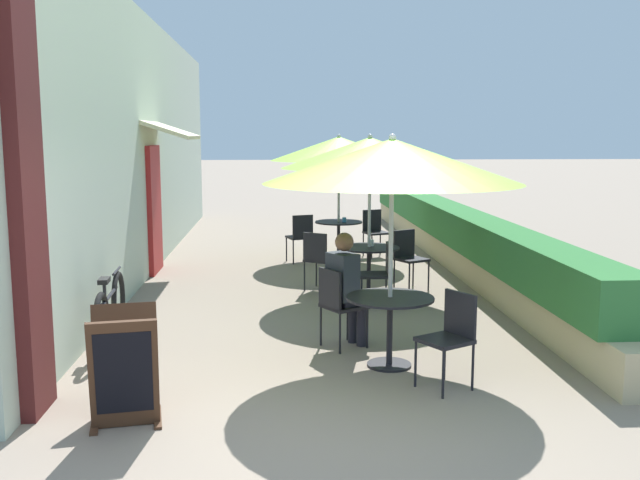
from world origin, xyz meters
name	(u,v)px	position (x,y,z in m)	size (l,w,h in m)	color
ground_plane	(329,433)	(0.00, 0.00, 0.00)	(120.00, 120.00, 0.00)	gray
cafe_facade_wall	(149,146)	(-2.54, 7.31, 2.09)	(0.98, 14.88, 4.20)	#B2C1AD
planter_hedge	(450,232)	(2.75, 7.34, 0.54)	(0.60, 13.88, 1.01)	tan
patio_table_near	(390,313)	(0.72, 1.57, 0.54)	(0.87, 0.87, 0.70)	black
patio_umbrella_near	(392,161)	(0.72, 1.57, 2.03)	(2.49, 2.49, 2.29)	#B7B7BC
cafe_chair_near_left	(338,301)	(0.27, 2.20, 0.52)	(0.55, 0.55, 0.87)	black
seated_patron_near_left	(347,284)	(0.36, 2.26, 0.69)	(0.51, 0.48, 1.25)	#23232D
cafe_chair_near_right	(451,332)	(1.18, 0.94, 0.52)	(0.55, 0.55, 0.87)	black
patio_table_mid	(369,258)	(0.93, 4.70, 0.54)	(0.87, 0.87, 0.70)	black
patio_umbrella_mid	(370,153)	(0.93, 4.70, 2.03)	(2.49, 2.49, 2.29)	#B7B7BC
cafe_chair_mid_left	(319,256)	(0.23, 5.05, 0.52)	(0.55, 0.55, 0.87)	black
cafe_chair_mid_right	(380,270)	(0.97, 3.93, 0.52)	(0.42, 0.42, 0.87)	black
cafe_chair_mid_back	(408,254)	(1.58, 5.13, 0.52)	(0.54, 0.54, 0.87)	black
coffee_cup_mid	(371,243)	(0.97, 4.79, 0.75)	(0.07, 0.07, 0.09)	white
patio_table_far	(339,230)	(0.77, 7.70, 0.54)	(0.87, 0.87, 0.70)	black
patio_umbrella_far	(339,149)	(0.77, 7.70, 2.03)	(2.49, 2.49, 2.29)	#B7B7BC
cafe_chair_far_left	(301,234)	(0.06, 7.38, 0.52)	(0.51, 0.51, 0.87)	black
cafe_chair_far_right	(374,229)	(1.47, 8.02, 0.52)	(0.51, 0.51, 0.87)	black
coffee_cup_far	(344,220)	(0.86, 7.56, 0.75)	(0.07, 0.07, 0.09)	teal
bicycle_leaning	(110,311)	(-2.20, 2.50, 0.37)	(0.17, 1.81, 0.80)	black
menu_board	(125,368)	(-1.60, 0.33, 0.44)	(0.62, 0.71, 0.91)	#422819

